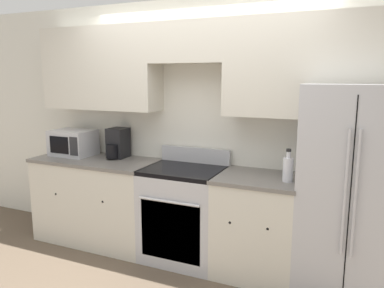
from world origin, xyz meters
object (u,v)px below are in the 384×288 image
Objects in this scene: oven_range at (184,213)px; bottle at (288,169)px; refrigerator at (351,191)px; microwave at (73,143)px.

bottle is at bearing -3.11° from oven_range.
refrigerator is 0.54m from bottle.
refrigerator is 3.83× the size of microwave.
bottle is (-0.51, -0.11, 0.17)m from refrigerator.
oven_range is 1.17m from bottle.
refrigerator reaches higher than microwave.
microwave reaches higher than oven_range.
microwave is 2.43m from bottle.
refrigerator reaches higher than bottle.
oven_range is at bearing -2.33° from microwave.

